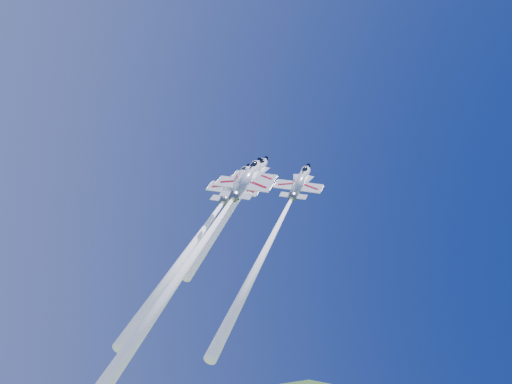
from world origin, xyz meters
TOP-DOWN VIEW (x-y plane):
  - jet_lead at (-6.33, -2.01)m, footprint 28.02×20.71m
  - jet_left at (-14.60, -3.92)m, footprint 35.13×26.11m
  - jet_right at (-6.56, -13.26)m, footprint 35.32×26.45m
  - jet_slot at (-20.09, -12.85)m, footprint 38.65×28.93m

SIDE VIEW (x-z plane):
  - jet_slot at x=-20.09m, z-range 73.59..116.48m
  - jet_right at x=-6.56m, z-range 77.00..116.24m
  - jet_left at x=-14.60m, z-range 78.11..116.53m
  - jet_lead at x=-6.33m, z-range 87.59..117.89m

